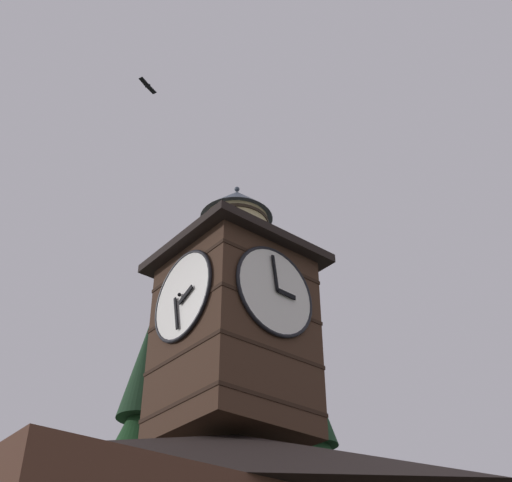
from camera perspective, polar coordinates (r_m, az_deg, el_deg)
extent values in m
cube|color=#422B1E|center=(17.93, -1.89, -9.04)|extent=(3.30, 3.30, 5.01)
cube|color=black|center=(17.21, -2.01, -14.78)|extent=(3.34, 3.34, 0.10)
cube|color=black|center=(17.67, -1.93, -10.95)|extent=(3.34, 3.34, 0.10)
cube|color=black|center=(18.20, -1.85, -7.33)|extent=(3.34, 3.34, 0.10)
cube|color=black|center=(18.80, -1.78, -3.93)|extent=(3.34, 3.34, 0.10)
cylinder|color=white|center=(17.23, 1.60, -4.28)|extent=(2.43, 0.10, 2.43)
torus|color=black|center=(17.21, 1.65, -4.24)|extent=(2.53, 0.10, 2.53)
cube|color=black|center=(17.33, 2.58, -4.49)|extent=(0.61, 0.04, 0.14)
cube|color=black|center=(17.38, 1.61, -2.66)|extent=(0.22, 0.04, 1.00)
sphere|color=black|center=(17.16, 1.84, -4.13)|extent=(0.10, 0.10, 0.10)
cylinder|color=white|center=(17.53, -6.18, -4.64)|extent=(0.10, 2.43, 2.43)
torus|color=black|center=(17.52, -6.25, -4.61)|extent=(0.10, 2.53, 2.53)
cube|color=black|center=(17.22, -5.96, -4.54)|extent=(0.04, 0.60, 0.36)
cube|color=black|center=(17.33, -6.76, -6.07)|extent=(0.04, 0.30, 0.99)
sphere|color=black|center=(17.48, -6.48, -4.52)|extent=(0.10, 0.10, 0.10)
cube|color=black|center=(19.20, -1.74, -1.93)|extent=(4.00, 4.00, 0.25)
cylinder|color=tan|center=(19.66, -1.70, 0.16)|extent=(1.86, 1.86, 1.44)
cylinder|color=#2D2319|center=(19.36, -1.73, -1.16)|extent=(1.92, 1.92, 0.10)
cylinder|color=#2D2319|center=(19.56, -1.71, -0.28)|extent=(1.92, 1.92, 0.10)
cylinder|color=#2D2319|center=(19.77, -1.69, 0.59)|extent=(1.92, 1.92, 0.10)
cylinder|color=#2D2319|center=(19.98, -1.67, 1.44)|extent=(1.92, 1.92, 0.10)
cone|color=#424C5B|center=(20.39, -1.64, 3.03)|extent=(2.16, 2.16, 1.04)
sphere|color=#424C5B|center=(20.77, -1.61, 4.39)|extent=(0.16, 0.16, 0.16)
cone|color=#193E1D|center=(23.75, -9.84, -15.78)|extent=(2.59, 2.59, 3.28)
cone|color=#1C3821|center=(24.57, -9.31, -10.63)|extent=(1.69, 1.69, 3.61)
cone|color=#1A3E20|center=(26.51, 5.24, -17.38)|extent=(2.28, 2.28, 2.83)
cone|color=#1B3922|center=(26.99, 5.07, -14.29)|extent=(1.61, 1.61, 2.50)
ellipsoid|color=black|center=(21.30, -9.12, 12.80)|extent=(0.17, 0.22, 0.11)
cube|color=black|center=(21.21, -9.42, 13.10)|extent=(0.39, 0.26, 0.05)
cube|color=black|center=(21.40, -8.83, 12.50)|extent=(0.39, 0.26, 0.05)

